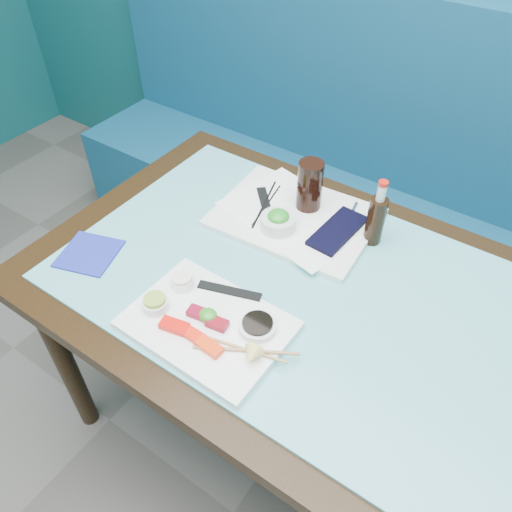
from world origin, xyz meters
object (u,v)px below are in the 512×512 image
Objects in this scene: booth_bench at (404,223)px; dining_table at (302,309)px; seaweed_bowl at (278,223)px; serving_tray at (295,217)px; blue_napkin at (89,254)px; cola_glass at (310,186)px; sashimi_plate at (208,325)px; cola_bottle_body at (375,221)px.

booth_bench is 0.89m from dining_table.
booth_bench is 0.84m from seaweed_bowl.
booth_bench is at bearing 90.00° from dining_table.
serving_tray reaches higher than dining_table.
dining_table is 3.19× the size of serving_tray.
dining_table is 9.77× the size of blue_napkin.
serving_tray is at bearing -100.30° from cola_glass.
sashimi_plate is at bearing -82.89° from seaweed_bowl.
dining_table is 0.35m from cola_glass.
seaweed_bowl reaches higher than blue_napkin.
booth_bench is at bearing 96.46° from cola_bottle_body.
blue_napkin is at bearing -116.33° from booth_bench.
cola_bottle_body reaches higher than serving_tray.
cola_glass is at bearing 81.25° from seaweed_bowl.
cola_glass is 0.63m from blue_napkin.
cola_bottle_body is at bearing 74.91° from dining_table.
cola_glass reaches higher than sashimi_plate.
cola_bottle_body reaches higher than seaweed_bowl.
serving_tray is 0.08m from seaweed_bowl.
booth_bench reaches higher than sashimi_plate.
seaweed_bowl is at bearing -102.89° from booth_bench.
sashimi_plate is 0.45m from serving_tray.
seaweed_bowl is (-0.01, -0.07, 0.03)m from serving_tray.
sashimi_plate is 2.53× the size of blue_napkin.
cola_bottle_body is at bearing 7.44° from serving_tray.
seaweed_bowl is (-0.16, -0.71, 0.42)m from booth_bench.
blue_napkin is (-0.53, -0.23, 0.09)m from dining_table.
cola_glass is at bearing 118.65° from dining_table.
sashimi_plate is (-0.12, -1.08, 0.39)m from booth_bench.
seaweed_bowl is 0.71× the size of cola_bottle_body.
booth_bench is 8.26× the size of sashimi_plate.
seaweed_bowl is at bearing 141.21° from dining_table.
cola_bottle_body is (0.07, -0.59, 0.45)m from booth_bench.
cola_glass is at bearing 176.66° from cola_bottle_body.
cola_glass is 1.04× the size of blue_napkin.
dining_table is at bearing -61.35° from cola_glass.
cola_glass reaches higher than serving_tray.
booth_bench is 20.94× the size of blue_napkin.
booth_bench is 30.38× the size of seaweed_bowl.
serving_tray is at bearing 95.56° from sashimi_plate.
dining_table is 0.58m from blue_napkin.
booth_bench is 1.15m from sashimi_plate.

